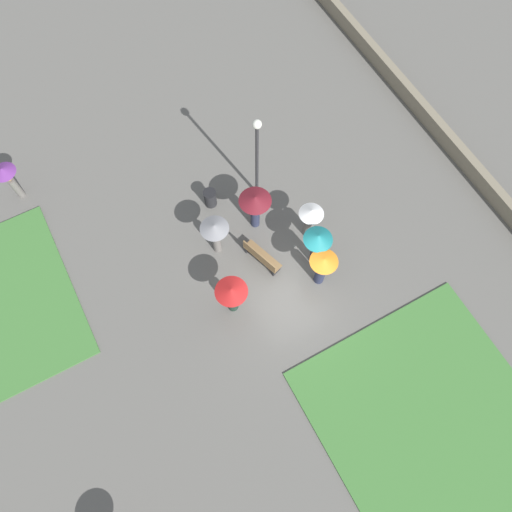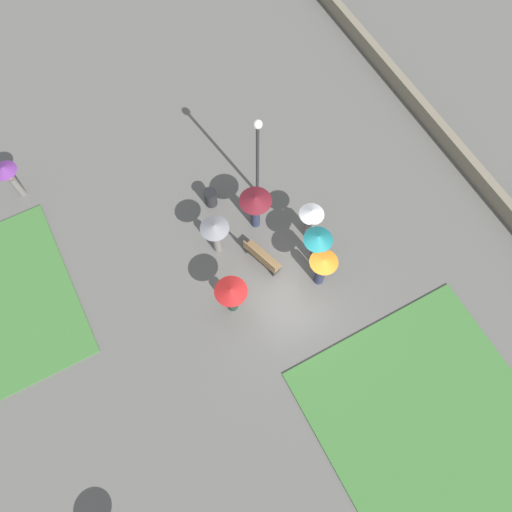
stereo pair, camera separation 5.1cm
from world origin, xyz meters
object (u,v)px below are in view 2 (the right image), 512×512
at_px(crowd_person_teal, 317,242).
at_px(crowd_person_white, 311,219).
at_px(crowd_person_orange, 322,267).
at_px(trash_bin, 211,198).
at_px(crowd_person_maroon, 255,204).
at_px(lone_walker_far_path, 8,175).
at_px(lamp_post, 258,150).
at_px(crowd_person_red, 231,295).
at_px(park_bench, 261,257).
at_px(crowd_person_grey, 215,232).

height_order(crowd_person_teal, crowd_person_white, crowd_person_teal).
bearing_deg(crowd_person_orange, trash_bin, -90.16).
bearing_deg(crowd_person_maroon, lone_walker_far_path, 70.70).
relative_size(lamp_post, crowd_person_red, 2.48).
bearing_deg(crowd_person_white, park_bench, 96.58).
bearing_deg(crowd_person_red, crowd_person_maroon, 89.13).
xyz_separation_m(crowd_person_orange, crowd_person_red, (0.57, 3.23, 0.03)).
distance_m(crowd_person_red, lone_walker_far_path, 9.67).
relative_size(crowd_person_maroon, crowd_person_red, 1.12).
bearing_deg(crowd_person_grey, crowd_person_teal, 102.98).
bearing_deg(crowd_person_red, lone_walker_far_path, 163.52).
distance_m(park_bench, crowd_person_red, 2.15).
relative_size(trash_bin, crowd_person_red, 0.46).
height_order(park_bench, trash_bin, park_bench).
bearing_deg(lamp_post, crowd_person_red, 141.39).
height_order(crowd_person_grey, crowd_person_white, crowd_person_grey).
distance_m(crowd_person_teal, crowd_person_white, 1.18).
relative_size(crowd_person_grey, crowd_person_orange, 1.03).
bearing_deg(park_bench, crowd_person_white, -102.54).
xyz_separation_m(trash_bin, crowd_person_red, (-4.20, 1.19, 0.83)).
relative_size(park_bench, lone_walker_far_path, 0.90).
xyz_separation_m(lamp_post, crowd_person_white, (-2.49, -0.85, -1.68)).
height_order(crowd_person_teal, crowd_person_red, crowd_person_teal).
distance_m(trash_bin, crowd_person_teal, 4.71).
height_order(lamp_post, crowd_person_white, lamp_post).
height_order(lamp_post, trash_bin, lamp_post).
xyz_separation_m(park_bench, crowd_person_white, (0.23, -2.14, 0.66)).
distance_m(crowd_person_grey, lone_walker_far_path, 8.20).
height_order(crowd_person_orange, lone_walker_far_path, crowd_person_orange).
distance_m(lamp_post, crowd_person_maroon, 1.90).
relative_size(park_bench, crowd_person_red, 0.92).
bearing_deg(lamp_post, crowd_person_maroon, 148.88).
bearing_deg(crowd_person_white, crowd_person_grey, 73.28).
height_order(park_bench, lamp_post, lamp_post).
bearing_deg(crowd_person_teal, crowd_person_orange, 171.46).
height_order(crowd_person_teal, lone_walker_far_path, crowd_person_teal).
xyz_separation_m(park_bench, crowd_person_orange, (-1.61, -1.51, 0.74)).
height_order(trash_bin, crowd_person_teal, crowd_person_teal).
xyz_separation_m(crowd_person_maroon, crowd_person_teal, (-2.36, -1.18, 0.00)).
distance_m(trash_bin, lone_walker_far_path, 7.59).
bearing_deg(crowd_person_orange, crowd_person_grey, -70.12).
bearing_deg(trash_bin, crowd_person_grey, 160.90).
xyz_separation_m(crowd_person_teal, crowd_person_white, (1.05, -0.39, -0.37)).
relative_size(crowd_person_teal, crowd_person_white, 1.14).
distance_m(park_bench, trash_bin, 3.20).
xyz_separation_m(lamp_post, lone_walker_far_path, (4.37, 8.24, -1.48)).
relative_size(crowd_person_teal, lone_walker_far_path, 1.09).
bearing_deg(crowd_person_white, crowd_person_orange, 161.52).
relative_size(crowd_person_maroon, crowd_person_white, 1.14).
height_order(lamp_post, lone_walker_far_path, lamp_post).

